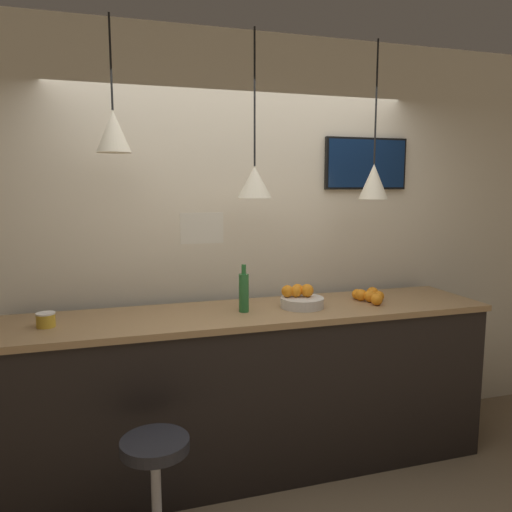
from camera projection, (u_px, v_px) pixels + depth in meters
The scene contains 12 objects.
back_wall at pixel (237, 243), 3.56m from camera, with size 8.00×0.06×2.90m.
service_counter at pixel (256, 389), 3.26m from camera, with size 3.08×0.68×1.07m.
bar_stool at pixel (156, 487), 2.46m from camera, with size 0.45×0.45×0.63m.
fruit_bowl at pixel (301, 299), 3.26m from camera, with size 0.28×0.28×0.15m.
orange_pile at pixel (370, 296), 3.42m from camera, with size 0.19×0.27×0.09m.
juice_bottle at pixel (244, 292), 3.13m from camera, with size 0.06×0.06×0.30m.
spread_jar at pixel (46, 320), 2.80m from camera, with size 0.11×0.11×0.08m.
pendant_lamp_left at pixel (113, 131), 2.82m from camera, with size 0.20×0.20×0.76m.
pendant_lamp_middle at pixel (255, 181), 3.10m from camera, with size 0.21×0.21×1.02m.
pendant_lamp_right at pixel (374, 181), 3.34m from camera, with size 0.20×0.20×1.03m.
mounted_tv at pixel (366, 164), 3.72m from camera, with size 0.66×0.04×0.38m.
hanging_menu_board at pixel (202, 228), 2.75m from camera, with size 0.24×0.01×0.17m.
Camera 1 is at (-0.92, -2.33, 1.86)m, focal length 35.00 mm.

